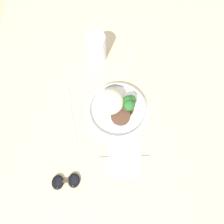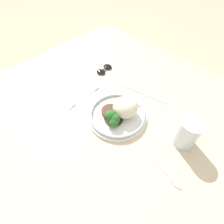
{
  "view_description": "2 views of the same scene",
  "coord_description": "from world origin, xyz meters",
  "px_view_note": "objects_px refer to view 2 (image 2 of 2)",
  "views": [
    {
      "loc": [
        -0.28,
        0.02,
        0.65
      ],
      "look_at": [
        -0.06,
        0.02,
        0.06
      ],
      "focal_mm": 28.0,
      "sensor_mm": 36.0,
      "label": 1
    },
    {
      "loc": [
        0.24,
        -0.32,
        0.59
      ],
      "look_at": [
        -0.05,
        -0.02,
        0.07
      ],
      "focal_mm": 28.0,
      "sensor_mm": 36.0,
      "label": 2
    }
  ],
  "objects_px": {
    "spoon": "(170,177)",
    "fork": "(87,95)",
    "plate": "(118,114)",
    "juice_glass": "(187,134)",
    "knife": "(145,94)",
    "sunglasses": "(104,69)"
  },
  "relations": [
    {
      "from": "plate",
      "to": "sunglasses",
      "type": "relative_size",
      "value": 2.44
    },
    {
      "from": "knife",
      "to": "juice_glass",
      "type": "bearing_deg",
      "value": -34.94
    },
    {
      "from": "juice_glass",
      "to": "knife",
      "type": "xyz_separation_m",
      "value": [
        -0.24,
        0.09,
        -0.05
      ]
    },
    {
      "from": "juice_glass",
      "to": "spoon",
      "type": "height_order",
      "value": "juice_glass"
    },
    {
      "from": "plate",
      "to": "knife",
      "type": "distance_m",
      "value": 0.18
    },
    {
      "from": "plate",
      "to": "spoon",
      "type": "height_order",
      "value": "plate"
    },
    {
      "from": "plate",
      "to": "fork",
      "type": "xyz_separation_m",
      "value": [
        -0.18,
        -0.0,
        -0.02
      ]
    },
    {
      "from": "fork",
      "to": "spoon",
      "type": "bearing_deg",
      "value": -100.12
    },
    {
      "from": "spoon",
      "to": "sunglasses",
      "type": "bearing_deg",
      "value": 167.21
    },
    {
      "from": "plate",
      "to": "sunglasses",
      "type": "xyz_separation_m",
      "value": [
        -0.26,
        0.17,
        -0.02
      ]
    },
    {
      "from": "knife",
      "to": "sunglasses",
      "type": "height_order",
      "value": "sunglasses"
    },
    {
      "from": "juice_glass",
      "to": "fork",
      "type": "height_order",
      "value": "juice_glass"
    },
    {
      "from": "juice_glass",
      "to": "fork",
      "type": "distance_m",
      "value": 0.44
    },
    {
      "from": "spoon",
      "to": "sunglasses",
      "type": "relative_size",
      "value": 1.57
    },
    {
      "from": "fork",
      "to": "juice_glass",
      "type": "bearing_deg",
      "value": -81.69
    },
    {
      "from": "juice_glass",
      "to": "fork",
      "type": "relative_size",
      "value": 0.66
    },
    {
      "from": "juice_glass",
      "to": "spoon",
      "type": "distance_m",
      "value": 0.16
    },
    {
      "from": "fork",
      "to": "spoon",
      "type": "xyz_separation_m",
      "value": [
        0.46,
        -0.05,
        -0.0
      ]
    },
    {
      "from": "spoon",
      "to": "fork",
      "type": "bearing_deg",
      "value": -176.21
    },
    {
      "from": "sunglasses",
      "to": "fork",
      "type": "bearing_deg",
      "value": -73.91
    },
    {
      "from": "plate",
      "to": "spoon",
      "type": "bearing_deg",
      "value": -11.85
    },
    {
      "from": "juice_glass",
      "to": "knife",
      "type": "bearing_deg",
      "value": 158.9
    }
  ]
}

